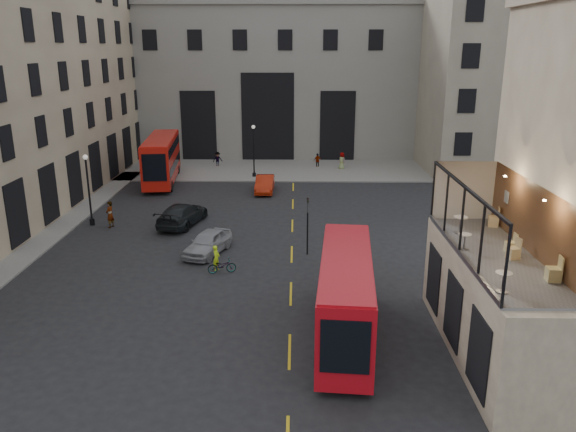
{
  "coord_description": "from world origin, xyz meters",
  "views": [
    {
      "loc": [
        -1.76,
        -21.81,
        12.82
      ],
      "look_at": [
        -2.22,
        10.6,
        3.0
      ],
      "focal_mm": 35.0,
      "sensor_mm": 36.0,
      "label": 1
    }
  ],
  "objects_px": {
    "street_lamp_a": "(89,194)",
    "bus_far": "(162,157)",
    "cafe_chair_b": "(511,246)",
    "cafe_chair_a": "(554,273)",
    "street_lamp_b": "(254,154)",
    "pedestrian_b": "(218,160)",
    "cafe_table_far": "(460,222)",
    "cafe_chair_d": "(494,221)",
    "cyclist": "(216,258)",
    "pedestrian_c": "(318,161)",
    "car_b": "(265,184)",
    "cafe_table_mid": "(465,239)",
    "bicycle": "(222,266)",
    "pedestrian_d": "(342,161)",
    "traffic_light_near": "(308,218)",
    "car_c": "(182,214)",
    "pedestrian_e": "(110,214)",
    "bus_near": "(346,293)",
    "pedestrian_a": "(156,168)",
    "cafe_chair_c": "(513,252)",
    "cafe_table_near": "(503,279)",
    "car_a": "(208,243)",
    "traffic_light_far": "(150,166)"
  },
  "relations": [
    {
      "from": "bus_near",
      "to": "cafe_chair_a",
      "type": "height_order",
      "value": "cafe_chair_a"
    },
    {
      "from": "car_b",
      "to": "pedestrian_b",
      "type": "bearing_deg",
      "value": 118.45
    },
    {
      "from": "cyclist",
      "to": "bicycle",
      "type": "bearing_deg",
      "value": -125.3
    },
    {
      "from": "street_lamp_b",
      "to": "cafe_table_mid",
      "type": "relative_size",
      "value": 7.9
    },
    {
      "from": "car_b",
      "to": "cafe_chair_a",
      "type": "height_order",
      "value": "cafe_chair_a"
    },
    {
      "from": "cafe_table_near",
      "to": "cafe_chair_a",
      "type": "relative_size",
      "value": 0.76
    },
    {
      "from": "street_lamp_a",
      "to": "pedestrian_d",
      "type": "height_order",
      "value": "street_lamp_a"
    },
    {
      "from": "traffic_light_far",
      "to": "pedestrian_c",
      "type": "height_order",
      "value": "traffic_light_far"
    },
    {
      "from": "bicycle",
      "to": "pedestrian_d",
      "type": "relative_size",
      "value": 0.88
    },
    {
      "from": "bus_near",
      "to": "cafe_chair_a",
      "type": "relative_size",
      "value": 10.45
    },
    {
      "from": "street_lamp_b",
      "to": "cafe_table_mid",
      "type": "bearing_deg",
      "value": -71.2
    },
    {
      "from": "pedestrian_b",
      "to": "cafe_chair_d",
      "type": "distance_m",
      "value": 39.92
    },
    {
      "from": "car_b",
      "to": "cafe_table_near",
      "type": "height_order",
      "value": "cafe_table_near"
    },
    {
      "from": "pedestrian_c",
      "to": "cafe_table_mid",
      "type": "height_order",
      "value": "cafe_table_mid"
    },
    {
      "from": "traffic_light_far",
      "to": "cyclist",
      "type": "height_order",
      "value": "traffic_light_far"
    },
    {
      "from": "cyclist",
      "to": "cafe_chair_a",
      "type": "height_order",
      "value": "cafe_chair_a"
    },
    {
      "from": "street_lamp_a",
      "to": "street_lamp_b",
      "type": "xyz_separation_m",
      "value": [
        11.0,
        16.0,
        0.0
      ]
    },
    {
      "from": "cafe_chair_d",
      "to": "cafe_chair_a",
      "type": "bearing_deg",
      "value": -89.99
    },
    {
      "from": "street_lamp_b",
      "to": "cafe_table_near",
      "type": "bearing_deg",
      "value": -73.1
    },
    {
      "from": "bus_near",
      "to": "cafe_chair_b",
      "type": "bearing_deg",
      "value": -8.24
    },
    {
      "from": "cafe_table_mid",
      "to": "cafe_chair_c",
      "type": "xyz_separation_m",
      "value": [
        1.67,
        -1.07,
        -0.18
      ]
    },
    {
      "from": "cyclist",
      "to": "cafe_chair_b",
      "type": "bearing_deg",
      "value": -110.63
    },
    {
      "from": "pedestrian_d",
      "to": "car_a",
      "type": "bearing_deg",
      "value": 122.45
    },
    {
      "from": "car_b",
      "to": "cafe_table_near",
      "type": "distance_m",
      "value": 33.7
    },
    {
      "from": "cafe_chair_b",
      "to": "cafe_chair_a",
      "type": "bearing_deg",
      "value": -81.74
    },
    {
      "from": "car_b",
      "to": "pedestrian_b",
      "type": "xyz_separation_m",
      "value": [
        -5.8,
        11.01,
        0.1
      ]
    },
    {
      "from": "street_lamp_a",
      "to": "cyclist",
      "type": "height_order",
      "value": "street_lamp_a"
    },
    {
      "from": "cafe_chair_d",
      "to": "cafe_chair_b",
      "type": "bearing_deg",
      "value": -97.23
    },
    {
      "from": "street_lamp_a",
      "to": "cafe_table_mid",
      "type": "bearing_deg",
      "value": -37.89
    },
    {
      "from": "car_b",
      "to": "cafe_table_far",
      "type": "xyz_separation_m",
      "value": [
        10.38,
        -25.41,
        4.37
      ]
    },
    {
      "from": "bus_far",
      "to": "pedestrian_d",
      "type": "bearing_deg",
      "value": 18.86
    },
    {
      "from": "street_lamp_a",
      "to": "bus_far",
      "type": "bearing_deg",
      "value": 81.07
    },
    {
      "from": "cafe_chair_b",
      "to": "bicycle",
      "type": "bearing_deg",
      "value": 147.25
    },
    {
      "from": "car_a",
      "to": "car_c",
      "type": "relative_size",
      "value": 0.79
    },
    {
      "from": "street_lamp_a",
      "to": "pedestrian_e",
      "type": "xyz_separation_m",
      "value": [
        1.59,
        -0.56,
        -1.4
      ]
    },
    {
      "from": "cafe_chair_a",
      "to": "traffic_light_near",
      "type": "bearing_deg",
      "value": 120.47
    },
    {
      "from": "pedestrian_e",
      "to": "bus_near",
      "type": "bearing_deg",
      "value": 61.28
    },
    {
      "from": "pedestrian_d",
      "to": "cafe_chair_a",
      "type": "xyz_separation_m",
      "value": [
        4.45,
        -40.73,
        3.95
      ]
    },
    {
      "from": "cafe_table_mid",
      "to": "cafe_chair_b",
      "type": "relative_size",
      "value": 0.84
    },
    {
      "from": "bicycle",
      "to": "cafe_table_far",
      "type": "distance_m",
      "value": 14.17
    },
    {
      "from": "cyclist",
      "to": "pedestrian_c",
      "type": "height_order",
      "value": "pedestrian_c"
    },
    {
      "from": "cafe_table_far",
      "to": "cafe_chair_d",
      "type": "bearing_deg",
      "value": 29.08
    },
    {
      "from": "pedestrian_a",
      "to": "bicycle",
      "type": "bearing_deg",
      "value": -63.88
    },
    {
      "from": "cafe_table_far",
      "to": "cafe_chair_d",
      "type": "relative_size",
      "value": 0.84
    },
    {
      "from": "traffic_light_far",
      "to": "cafe_table_near",
      "type": "xyz_separation_m",
      "value": [
        20.47,
        -31.73,
        2.66
      ]
    },
    {
      "from": "pedestrian_b",
      "to": "pedestrian_d",
      "type": "bearing_deg",
      "value": -28.45
    },
    {
      "from": "traffic_light_near",
      "to": "car_c",
      "type": "distance_m",
      "value": 11.2
    },
    {
      "from": "car_a",
      "to": "pedestrian_a",
      "type": "xyz_separation_m",
      "value": [
        -8.64,
        22.18,
        0.18
      ]
    },
    {
      "from": "street_lamp_b",
      "to": "pedestrian_b",
      "type": "xyz_separation_m",
      "value": [
        -4.4,
        5.14,
        -1.55
      ]
    },
    {
      "from": "cafe_table_near",
      "to": "car_b",
      "type": "bearing_deg",
      "value": 107.53
    }
  ]
}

